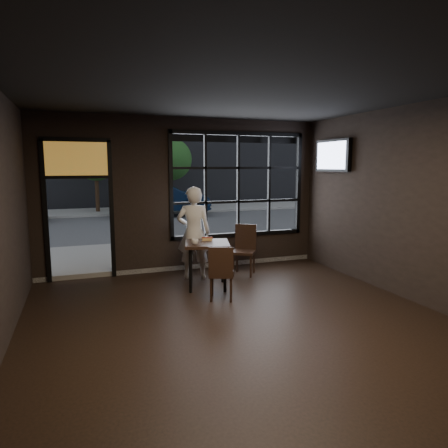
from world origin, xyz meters
name	(u,v)px	position (x,y,z in m)	size (l,w,h in m)	color
floor	(252,334)	(0.00, 0.00, -0.01)	(6.00, 7.00, 0.02)	black
ceiling	(254,83)	(0.00, 0.00, 3.21)	(6.00, 7.00, 0.02)	black
wall_right	(432,206)	(3.00, 0.00, 1.60)	(0.04, 7.00, 3.20)	black
window_frame	(238,185)	(1.20, 3.50, 1.80)	(3.06, 0.12, 2.28)	black
stained_transom	(77,158)	(-2.10, 3.50, 2.35)	(1.20, 0.06, 0.70)	orange
street_asphalt	(112,198)	(0.00, 24.00, -0.02)	(60.00, 41.00, 0.04)	#545456
building_across	(108,83)	(0.00, 23.00, 7.50)	(28.00, 12.00, 15.00)	#5B5956
cafe_table	(207,265)	(0.05, 2.14, 0.42)	(0.78, 0.78, 0.85)	black
chair_near	(221,272)	(0.08, 1.44, 0.46)	(0.40, 0.40, 0.92)	black
chair_window	(244,250)	(1.01, 2.71, 0.51)	(0.44, 0.44, 1.02)	black
man	(194,233)	(-0.01, 2.83, 0.91)	(0.66, 0.44, 1.82)	silver
hotdog	(207,239)	(0.10, 2.29, 0.87)	(0.20, 0.08, 0.06)	tan
cup	(195,242)	(-0.21, 2.03, 0.89)	(0.12, 0.12, 0.10)	silver
tv	(333,156)	(2.93, 2.52, 2.42)	(0.13, 1.14, 0.67)	black
navy_car	(161,198)	(1.31, 12.84, 0.80)	(1.48, 4.25, 1.40)	black
tree_left	(96,157)	(-1.32, 14.81, 2.59)	(2.16, 2.16, 3.68)	#332114
tree_right	(171,159)	(2.22, 15.03, 2.52)	(2.10, 2.10, 3.58)	#332114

